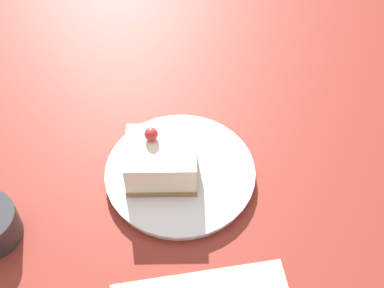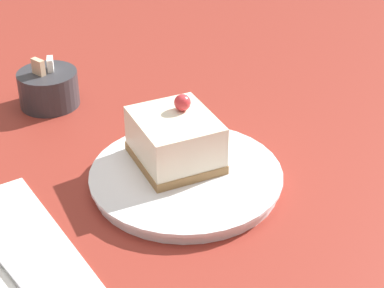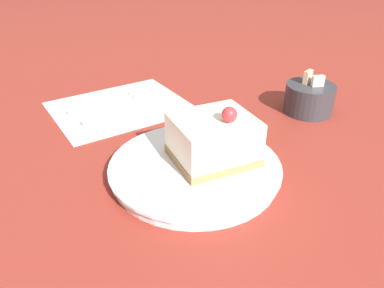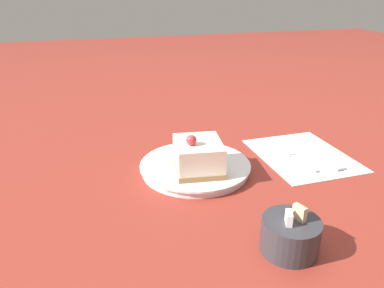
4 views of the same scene
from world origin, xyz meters
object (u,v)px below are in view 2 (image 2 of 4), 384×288
(cake_slice, at_px, (175,139))
(knife, at_px, (5,259))
(plate, at_px, (186,177))
(sugar_bowl, at_px, (49,88))

(cake_slice, height_order, knife, cake_slice)
(plate, distance_m, knife, 0.22)
(knife, relative_size, sugar_bowl, 1.98)
(knife, xyz_separation_m, sugar_bowl, (0.16, 0.29, 0.02))
(cake_slice, xyz_separation_m, knife, (-0.22, -0.04, -0.04))
(plate, xyz_separation_m, cake_slice, (0.00, 0.03, 0.04))
(cake_slice, xyz_separation_m, sugar_bowl, (-0.06, 0.24, -0.02))
(plate, distance_m, cake_slice, 0.05)
(cake_slice, distance_m, knife, 0.23)
(plate, relative_size, knife, 1.35)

